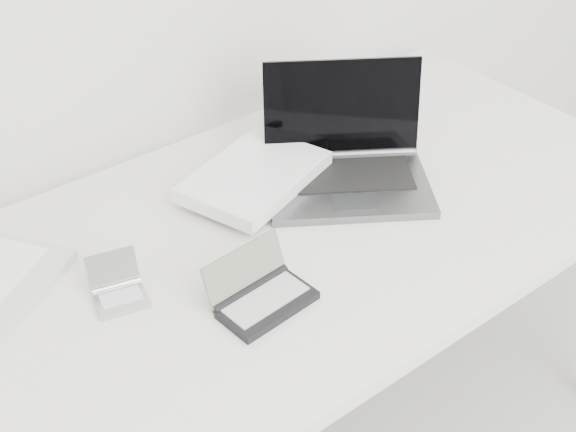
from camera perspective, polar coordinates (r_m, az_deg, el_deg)
desk at (r=1.59m, az=-0.05°, el=-2.01°), size 1.60×0.80×0.73m
laptop_large at (r=1.66m, az=1.10°, el=3.33°), size 0.55×0.45×0.22m
pda_silver at (r=1.42m, az=-11.95°, el=-5.23°), size 0.11×0.12×0.07m
palmtop_charcoal at (r=1.38m, az=-1.95°, el=-5.64°), size 0.17×0.13×0.09m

